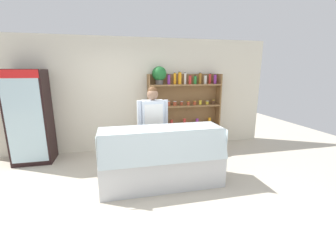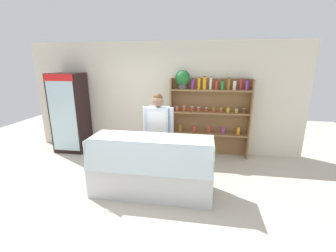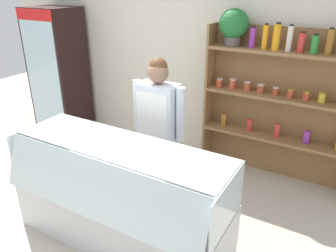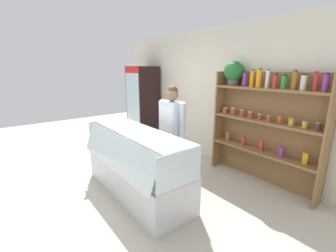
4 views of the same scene
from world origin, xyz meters
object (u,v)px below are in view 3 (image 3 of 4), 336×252
object	(u,v)px
shelving_unit	(273,85)
shop_clerk	(158,122)
deli_display_case	(121,212)
drinks_fridge	(59,71)

from	to	relation	value
shelving_unit	shop_clerk	world-z (taller)	shelving_unit
shop_clerk	shelving_unit	bearing A→B (deg)	52.73
shelving_unit	deli_display_case	size ratio (longest dim) A/B	0.99
drinks_fridge	shelving_unit	bearing A→B (deg)	3.81
drinks_fridge	shop_clerk	size ratio (longest dim) A/B	1.20
deli_display_case	shop_clerk	world-z (taller)	shop_clerk
drinks_fridge	deli_display_case	size ratio (longest dim) A/B	0.95
shop_clerk	deli_display_case	bearing A→B (deg)	-88.45
deli_display_case	shop_clerk	distance (m)	0.97
drinks_fridge	shelving_unit	distance (m)	3.35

